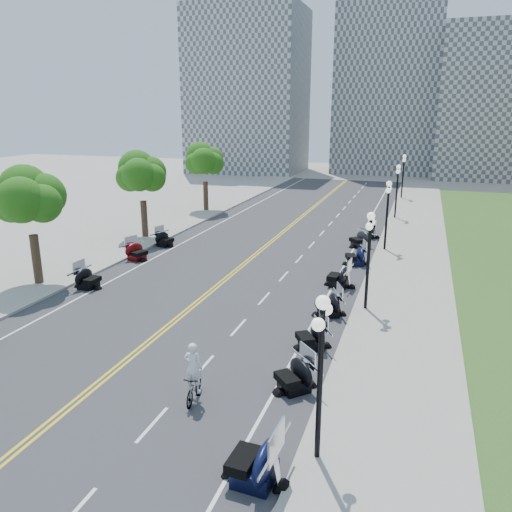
% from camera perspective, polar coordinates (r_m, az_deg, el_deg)
% --- Properties ---
extents(ground, '(160.00, 160.00, 0.00)m').
position_cam_1_polar(ground, '(24.88, -9.00, -7.11)').
color(ground, gray).
extents(road, '(16.00, 90.00, 0.01)m').
position_cam_1_polar(road, '(33.51, -1.19, -0.77)').
color(road, '#333335').
rests_on(road, ground).
extents(centerline_yellow_a, '(0.12, 90.00, 0.00)m').
position_cam_1_polar(centerline_yellow_a, '(33.54, -1.38, -0.74)').
color(centerline_yellow_a, yellow).
rests_on(centerline_yellow_a, road).
extents(centerline_yellow_b, '(0.12, 90.00, 0.00)m').
position_cam_1_polar(centerline_yellow_b, '(33.46, -0.99, -0.78)').
color(centerline_yellow_b, yellow).
rests_on(centerline_yellow_b, road).
extents(edge_line_north, '(0.12, 90.00, 0.00)m').
position_cam_1_polar(edge_line_north, '(32.02, 9.67, -1.80)').
color(edge_line_north, white).
rests_on(edge_line_north, road).
extents(edge_line_south, '(0.12, 90.00, 0.00)m').
position_cam_1_polar(edge_line_south, '(36.08, -10.81, 0.19)').
color(edge_line_south, white).
rests_on(edge_line_south, road).
extents(lane_dash_4, '(0.12, 2.00, 0.00)m').
position_cam_1_polar(lane_dash_4, '(17.34, -11.77, -18.32)').
color(lane_dash_4, white).
rests_on(lane_dash_4, road).
extents(lane_dash_5, '(0.12, 2.00, 0.00)m').
position_cam_1_polar(lane_dash_5, '(20.35, -6.04, -12.49)').
color(lane_dash_5, white).
rests_on(lane_dash_5, road).
extents(lane_dash_6, '(0.12, 2.00, 0.00)m').
position_cam_1_polar(lane_dash_6, '(23.66, -2.02, -8.14)').
color(lane_dash_6, white).
rests_on(lane_dash_6, road).
extents(lane_dash_7, '(0.12, 2.00, 0.00)m').
position_cam_1_polar(lane_dash_7, '(27.15, 0.94, -4.86)').
color(lane_dash_7, white).
rests_on(lane_dash_7, road).
extents(lane_dash_8, '(0.12, 2.00, 0.00)m').
position_cam_1_polar(lane_dash_8, '(30.77, 3.19, -2.33)').
color(lane_dash_8, white).
rests_on(lane_dash_8, road).
extents(lane_dash_9, '(0.12, 2.00, 0.00)m').
position_cam_1_polar(lane_dash_9, '(34.47, 4.95, -0.33)').
color(lane_dash_9, white).
rests_on(lane_dash_9, road).
extents(lane_dash_10, '(0.12, 2.00, 0.00)m').
position_cam_1_polar(lane_dash_10, '(38.23, 6.37, 1.28)').
color(lane_dash_10, white).
rests_on(lane_dash_10, road).
extents(lane_dash_11, '(0.12, 2.00, 0.00)m').
position_cam_1_polar(lane_dash_11, '(42.04, 7.54, 2.59)').
color(lane_dash_11, white).
rests_on(lane_dash_11, road).
extents(lane_dash_12, '(0.12, 2.00, 0.00)m').
position_cam_1_polar(lane_dash_12, '(45.88, 8.51, 3.69)').
color(lane_dash_12, white).
rests_on(lane_dash_12, road).
extents(lane_dash_13, '(0.12, 2.00, 0.00)m').
position_cam_1_polar(lane_dash_13, '(49.74, 9.33, 4.62)').
color(lane_dash_13, white).
rests_on(lane_dash_13, road).
extents(lane_dash_14, '(0.12, 2.00, 0.00)m').
position_cam_1_polar(lane_dash_14, '(53.63, 10.04, 5.41)').
color(lane_dash_14, white).
rests_on(lane_dash_14, road).
extents(lane_dash_15, '(0.12, 2.00, 0.00)m').
position_cam_1_polar(lane_dash_15, '(57.53, 10.65, 6.09)').
color(lane_dash_15, white).
rests_on(lane_dash_15, road).
extents(lane_dash_16, '(0.12, 2.00, 0.00)m').
position_cam_1_polar(lane_dash_16, '(61.44, 11.19, 6.69)').
color(lane_dash_16, white).
rests_on(lane_dash_16, road).
extents(lane_dash_17, '(0.12, 2.00, 0.00)m').
position_cam_1_polar(lane_dash_17, '(65.37, 11.66, 7.21)').
color(lane_dash_17, white).
rests_on(lane_dash_17, road).
extents(lane_dash_18, '(0.12, 2.00, 0.00)m').
position_cam_1_polar(lane_dash_18, '(69.30, 12.08, 7.68)').
color(lane_dash_18, white).
rests_on(lane_dash_18, road).
extents(lane_dash_19, '(0.12, 2.00, 0.00)m').
position_cam_1_polar(lane_dash_19, '(73.24, 12.46, 8.09)').
color(lane_dash_19, white).
rests_on(lane_dash_19, road).
extents(sidewalk_north, '(5.00, 90.00, 0.15)m').
position_cam_1_polar(sidewalk_north, '(31.69, 17.01, -2.36)').
color(sidewalk_north, '#9E9991').
rests_on(sidewalk_north, ground).
extents(sidewalk_south, '(5.00, 90.00, 0.15)m').
position_cam_1_polar(sidewalk_south, '(38.19, -16.20, 0.81)').
color(sidewalk_south, '#9E9991').
rests_on(sidewalk_south, ground).
extents(distant_block_a, '(18.00, 14.00, 26.00)m').
position_cam_1_polar(distant_block_a, '(87.16, -0.90, 18.23)').
color(distant_block_a, gray).
rests_on(distant_block_a, ground).
extents(distant_block_b, '(16.00, 12.00, 30.00)m').
position_cam_1_polar(distant_block_b, '(88.61, 14.84, 18.99)').
color(distant_block_b, gray).
rests_on(distant_block_b, ground).
extents(distant_block_c, '(20.00, 14.00, 22.00)m').
position_cam_1_polar(distant_block_c, '(85.93, 26.96, 15.27)').
color(distant_block_c, gray).
rests_on(distant_block_c, ground).
extents(street_lamp_1, '(0.50, 1.20, 4.90)m').
position_cam_1_polar(street_lamp_1, '(14.29, 7.31, -13.92)').
color(street_lamp_1, black).
rests_on(street_lamp_1, sidewalk_north).
extents(street_lamp_2, '(0.50, 1.20, 4.90)m').
position_cam_1_polar(street_lamp_2, '(25.31, 12.70, -0.65)').
color(street_lamp_2, black).
rests_on(street_lamp_2, sidewalk_north).
extents(street_lamp_3, '(0.50, 1.20, 4.90)m').
position_cam_1_polar(street_lamp_3, '(36.95, 14.72, 4.45)').
color(street_lamp_3, black).
rests_on(street_lamp_3, sidewalk_north).
extents(street_lamp_4, '(0.50, 1.20, 4.90)m').
position_cam_1_polar(street_lamp_4, '(48.76, 15.78, 7.09)').
color(street_lamp_4, black).
rests_on(street_lamp_4, sidewalk_north).
extents(street_lamp_5, '(0.50, 1.20, 4.90)m').
position_cam_1_polar(street_lamp_5, '(60.65, 16.43, 8.69)').
color(street_lamp_5, black).
rests_on(street_lamp_5, sidewalk_north).
extents(tree_2, '(4.80, 4.80, 9.20)m').
position_cam_1_polar(tree_2, '(30.82, -24.47, 5.37)').
color(tree_2, '#235619').
rests_on(tree_2, sidewalk_south).
extents(tree_3, '(4.80, 4.80, 9.20)m').
position_cam_1_polar(tree_3, '(40.33, -12.91, 8.61)').
color(tree_3, '#235619').
rests_on(tree_3, sidewalk_south).
extents(tree_4, '(4.80, 4.80, 9.20)m').
position_cam_1_polar(tree_4, '(50.91, -5.86, 10.40)').
color(tree_4, '#235619').
rests_on(tree_4, sidewalk_south).
extents(motorcycle_n_3, '(2.25, 2.25, 1.49)m').
position_cam_1_polar(motorcycle_n_3, '(14.49, -0.15, -22.14)').
color(motorcycle_n_3, black).
rests_on(motorcycle_n_3, road).
extents(motorcycle_n_4, '(2.64, 2.64, 1.31)m').
position_cam_1_polar(motorcycle_n_4, '(18.49, 4.40, -13.30)').
color(motorcycle_n_4, black).
rests_on(motorcycle_n_4, road).
extents(motorcycle_n_5, '(2.52, 2.52, 1.28)m').
position_cam_1_polar(motorcycle_n_5, '(21.54, 6.37, -8.94)').
color(motorcycle_n_5, black).
rests_on(motorcycle_n_5, road).
extents(motorcycle_n_6, '(2.45, 2.45, 1.29)m').
position_cam_1_polar(motorcycle_n_6, '(24.97, 8.31, -5.39)').
color(motorcycle_n_6, black).
rests_on(motorcycle_n_6, road).
extents(motorcycle_n_7, '(2.11, 2.11, 1.36)m').
position_cam_1_polar(motorcycle_n_7, '(29.17, 9.49, -2.18)').
color(motorcycle_n_7, black).
rests_on(motorcycle_n_7, road).
extents(motorcycle_n_8, '(2.47, 2.47, 1.36)m').
position_cam_1_polar(motorcycle_n_8, '(33.50, 11.34, 0.11)').
color(motorcycle_n_8, black).
rests_on(motorcycle_n_8, road).
extents(motorcycle_n_9, '(2.75, 2.75, 1.36)m').
position_cam_1_polar(motorcycle_n_9, '(38.07, 11.80, 2.01)').
color(motorcycle_n_9, black).
rests_on(motorcycle_n_9, road).
extents(motorcycle_n_10, '(2.10, 2.10, 1.32)m').
position_cam_1_polar(motorcycle_n_10, '(41.05, 12.73, 2.94)').
color(motorcycle_n_10, black).
rests_on(motorcycle_n_10, road).
extents(motorcycle_s_6, '(1.89, 1.89, 1.30)m').
position_cam_1_polar(motorcycle_s_6, '(30.07, -18.68, -2.34)').
color(motorcycle_s_6, black).
rests_on(motorcycle_s_6, road).
extents(motorcycle_s_7, '(2.37, 2.37, 1.31)m').
position_cam_1_polar(motorcycle_s_7, '(34.91, -13.48, 0.58)').
color(motorcycle_s_7, '#590A0C').
rests_on(motorcycle_s_7, road).
extents(motorcycle_s_8, '(2.15, 2.15, 1.24)m').
position_cam_1_polar(motorcycle_s_8, '(38.12, -10.42, 2.00)').
color(motorcycle_s_8, black).
rests_on(motorcycle_s_8, road).
extents(bicycle, '(0.75, 1.79, 1.04)m').
position_cam_1_polar(bicycle, '(18.07, -7.10, -14.62)').
color(bicycle, '#A51414').
rests_on(bicycle, road).
extents(cyclist_rider, '(0.67, 0.44, 1.85)m').
position_cam_1_polar(cyclist_rider, '(17.38, -7.27, -10.51)').
color(cyclist_rider, white).
rests_on(cyclist_rider, bicycle).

